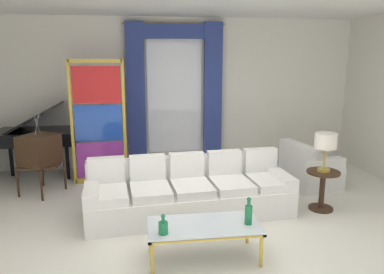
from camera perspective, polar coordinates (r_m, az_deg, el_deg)
name	(u,v)px	position (r m, az deg, el deg)	size (l,w,h in m)	color
ground_plane	(204,228)	(5.11, 1.82, -13.75)	(16.00, 16.00, 0.00)	silver
wall_rear	(180,93)	(7.66, -1.93, 6.73)	(8.00, 0.12, 3.00)	white
curtained_window	(175,82)	(7.46, -2.66, 8.43)	(2.00, 0.17, 2.70)	white
couch_white_long	(189,193)	(5.45, -0.44, -8.54)	(2.98, 1.17, 0.86)	white
coffee_table	(204,227)	(4.27, 1.82, -13.74)	(1.25, 0.61, 0.41)	silver
bottle_blue_decanter	(163,227)	(4.02, -4.44, -13.63)	(0.10, 0.10, 0.22)	#196B3D
bottle_crystal_tall	(249,213)	(4.25, 8.69, -11.54)	(0.08, 0.08, 0.32)	#196B3D
vintage_tv	(39,151)	(6.56, -22.44, -2.00)	(0.72, 0.76, 1.35)	#382314
armchair_white	(308,171)	(6.81, 17.45, -4.97)	(0.96, 0.95, 0.80)	white
stained_glass_divider	(99,125)	(6.71, -14.18, 1.74)	(0.95, 0.05, 2.20)	gold
peacock_figurine	(119,178)	(6.45, -11.17, -6.22)	(0.44, 0.60, 0.50)	beige
round_side_table	(322,187)	(5.86, 19.41, -7.23)	(0.48, 0.48, 0.59)	#382314
table_lamp_brass	(326,143)	(5.68, 19.89, -0.81)	(0.32, 0.32, 0.57)	#B29338
grand_piano	(39,134)	(7.60, -22.48, 0.42)	(1.50, 1.10, 1.40)	black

